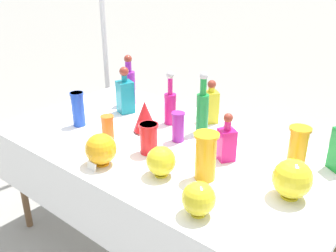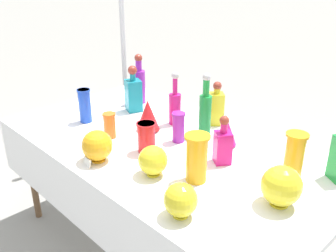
{
  "view_description": "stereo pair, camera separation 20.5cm",
  "coord_description": "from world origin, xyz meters",
  "px_view_note": "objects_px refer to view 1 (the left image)",
  "views": [
    {
      "loc": [
        1.2,
        -1.44,
        1.7
      ],
      "look_at": [
        0.0,
        0.0,
        0.86
      ],
      "focal_mm": 40.0,
      "sensor_mm": 36.0,
      "label": 1
    },
    {
      "loc": [
        1.35,
        -1.3,
        1.7
      ],
      "look_at": [
        0.0,
        0.0,
        0.86
      ],
      "focal_mm": 40.0,
      "sensor_mm": 36.0,
      "label": 2
    }
  ],
  "objects_px": {
    "square_decanter_0": "(227,141)",
    "canopy_pole": "(104,33)",
    "slender_vase_4": "(298,147)",
    "round_bowl_1": "(199,199)",
    "round_bowl_2": "(161,161)",
    "square_decanter_2": "(211,104)",
    "round_bowl_3": "(101,149)",
    "tall_bottle_0": "(170,105)",
    "slender_vase_1": "(78,108)",
    "slender_vase_5": "(178,126)",
    "tall_bottle_2": "(202,109)",
    "slender_vase_3": "(148,137)",
    "cardboard_box_behind_left": "(248,162)",
    "fluted_vase_1": "(227,130)",
    "round_bowl_0": "(292,179)",
    "square_decanter_3": "(125,94)",
    "slender_vase_2": "(108,127)",
    "fluted_vase_0": "(145,116)",
    "tall_bottle_1": "(129,84)",
    "slender_vase_0": "(206,155)"
  },
  "relations": [
    {
      "from": "square_decanter_0",
      "to": "canopy_pole",
      "type": "relative_size",
      "value": 0.09
    },
    {
      "from": "slender_vase_4",
      "to": "round_bowl_1",
      "type": "relative_size",
      "value": 1.52
    },
    {
      "from": "square_decanter_0",
      "to": "round_bowl_2",
      "type": "bearing_deg",
      "value": -114.83
    },
    {
      "from": "square_decanter_2",
      "to": "round_bowl_3",
      "type": "xyz_separation_m",
      "value": [
        -0.12,
        -0.79,
        -0.03
      ]
    },
    {
      "from": "tall_bottle_0",
      "to": "slender_vase_1",
      "type": "bearing_deg",
      "value": -137.18
    },
    {
      "from": "slender_vase_5",
      "to": "tall_bottle_2",
      "type": "bearing_deg",
      "value": 78.82
    },
    {
      "from": "slender_vase_3",
      "to": "canopy_pole",
      "type": "relative_size",
      "value": 0.06
    },
    {
      "from": "slender_vase_1",
      "to": "slender_vase_3",
      "type": "distance_m",
      "value": 0.57
    },
    {
      "from": "square_decanter_0",
      "to": "cardboard_box_behind_left",
      "type": "distance_m",
      "value": 1.27
    },
    {
      "from": "slender_vase_3",
      "to": "fluted_vase_1",
      "type": "height_order",
      "value": "slender_vase_3"
    },
    {
      "from": "round_bowl_0",
      "to": "slender_vase_1",
      "type": "bearing_deg",
      "value": -175.87
    },
    {
      "from": "tall_bottle_0",
      "to": "cardboard_box_behind_left",
      "type": "relative_size",
      "value": 0.64
    },
    {
      "from": "tall_bottle_2",
      "to": "square_decanter_3",
      "type": "height_order",
      "value": "tall_bottle_2"
    },
    {
      "from": "round_bowl_2",
      "to": "slender_vase_2",
      "type": "bearing_deg",
      "value": 168.51
    },
    {
      "from": "slender_vase_1",
      "to": "round_bowl_0",
      "type": "distance_m",
      "value": 1.31
    },
    {
      "from": "slender_vase_2",
      "to": "fluted_vase_0",
      "type": "bearing_deg",
      "value": 69.51
    },
    {
      "from": "slender_vase_1",
      "to": "slender_vase_5",
      "type": "bearing_deg",
      "value": 19.91
    },
    {
      "from": "tall_bottle_0",
      "to": "tall_bottle_1",
      "type": "bearing_deg",
      "value": 168.97
    },
    {
      "from": "round_bowl_3",
      "to": "canopy_pole",
      "type": "distance_m",
      "value": 1.69
    },
    {
      "from": "round_bowl_0",
      "to": "fluted_vase_1",
      "type": "bearing_deg",
      "value": 150.59
    },
    {
      "from": "slender_vase_1",
      "to": "fluted_vase_1",
      "type": "distance_m",
      "value": 0.9
    },
    {
      "from": "slender_vase_3",
      "to": "canopy_pole",
      "type": "distance_m",
      "value": 1.61
    },
    {
      "from": "fluted_vase_1",
      "to": "cardboard_box_behind_left",
      "type": "xyz_separation_m",
      "value": [
        -0.26,
        0.84,
        -0.67
      ]
    },
    {
      "from": "slender_vase_3",
      "to": "tall_bottle_0",
      "type": "bearing_deg",
      "value": 113.09
    },
    {
      "from": "tall_bottle_0",
      "to": "slender_vase_0",
      "type": "relative_size",
      "value": 1.45
    },
    {
      "from": "slender_vase_0",
      "to": "cardboard_box_behind_left",
      "type": "xyz_separation_m",
      "value": [
        -0.38,
        1.22,
        -0.71
      ]
    },
    {
      "from": "square_decanter_0",
      "to": "slender_vase_0",
      "type": "relative_size",
      "value": 1.1
    },
    {
      "from": "square_decanter_2",
      "to": "square_decanter_3",
      "type": "relative_size",
      "value": 0.88
    },
    {
      "from": "slender_vase_1",
      "to": "canopy_pole",
      "type": "bearing_deg",
      "value": 130.05
    },
    {
      "from": "tall_bottle_0",
      "to": "tall_bottle_1",
      "type": "relative_size",
      "value": 0.95
    },
    {
      "from": "slender_vase_5",
      "to": "round_bowl_0",
      "type": "xyz_separation_m",
      "value": [
        0.71,
        -0.12,
        -0.0
      ]
    },
    {
      "from": "cardboard_box_behind_left",
      "to": "slender_vase_2",
      "type": "bearing_deg",
      "value": -102.14
    },
    {
      "from": "tall_bottle_1",
      "to": "fluted_vase_1",
      "type": "relative_size",
      "value": 2.36
    },
    {
      "from": "fluted_vase_0",
      "to": "fluted_vase_1",
      "type": "distance_m",
      "value": 0.48
    },
    {
      "from": "square_decanter_0",
      "to": "fluted_vase_0",
      "type": "relative_size",
      "value": 1.32
    },
    {
      "from": "slender_vase_5",
      "to": "slender_vase_2",
      "type": "bearing_deg",
      "value": -141.56
    },
    {
      "from": "tall_bottle_1",
      "to": "slender_vase_5",
      "type": "relative_size",
      "value": 2.04
    },
    {
      "from": "tall_bottle_1",
      "to": "square_decanter_3",
      "type": "xyz_separation_m",
      "value": [
        0.09,
        -0.13,
        -0.02
      ]
    },
    {
      "from": "square_decanter_0",
      "to": "slender_vase_1",
      "type": "relative_size",
      "value": 1.19
    },
    {
      "from": "slender_vase_5",
      "to": "round_bowl_2",
      "type": "height_order",
      "value": "slender_vase_5"
    },
    {
      "from": "fluted_vase_0",
      "to": "slender_vase_3",
      "type": "bearing_deg",
      "value": -43.11
    },
    {
      "from": "slender_vase_0",
      "to": "round_bowl_3",
      "type": "xyz_separation_m",
      "value": [
        -0.47,
        -0.22,
        -0.04
      ]
    },
    {
      "from": "square_decanter_2",
      "to": "round_bowl_1",
      "type": "relative_size",
      "value": 1.87
    },
    {
      "from": "fluted_vase_0",
      "to": "round_bowl_0",
      "type": "height_order",
      "value": "fluted_vase_0"
    },
    {
      "from": "slender_vase_2",
      "to": "slender_vase_3",
      "type": "xyz_separation_m",
      "value": [
        0.28,
        0.04,
        0.01
      ]
    },
    {
      "from": "slender_vase_4",
      "to": "fluted_vase_0",
      "type": "xyz_separation_m",
      "value": [
        -0.86,
        -0.15,
        -0.02
      ]
    },
    {
      "from": "square_decanter_0",
      "to": "slender_vase_1",
      "type": "distance_m",
      "value": 0.94
    },
    {
      "from": "round_bowl_3",
      "to": "fluted_vase_1",
      "type": "bearing_deg",
      "value": 59.96
    },
    {
      "from": "slender_vase_3",
      "to": "slender_vase_5",
      "type": "distance_m",
      "value": 0.21
    },
    {
      "from": "slender_vase_0",
      "to": "cardboard_box_behind_left",
      "type": "bearing_deg",
      "value": 107.47
    }
  ]
}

